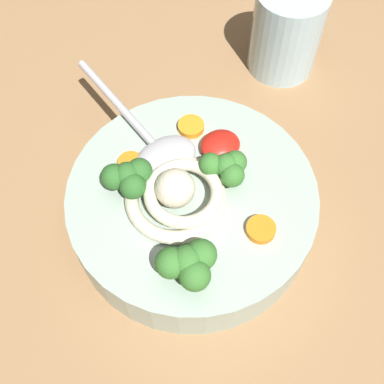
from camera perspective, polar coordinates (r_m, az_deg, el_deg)
table_slab at (r=50.75cm, az=2.97°, el=-1.93°), size 93.65×93.65×3.51cm
soup_bowl at (r=45.83cm, az=0.00°, el=-1.57°), size 22.83×22.83×5.11cm
noodle_pile at (r=42.15cm, az=-1.69°, el=-0.26°), size 9.86×9.66×3.96cm
soup_spoon at (r=45.48cm, az=-4.13°, el=5.16°), size 6.61×17.52×1.60cm
chili_sauce_dollop at (r=45.57cm, az=3.33°, el=5.50°), size 3.77×3.39×1.69cm
broccoli_floret_left at (r=37.97cm, az=-0.42°, el=-8.37°), size 4.95×4.26×3.92cm
broccoli_floret_beside_noodles at (r=42.66cm, az=3.96°, el=2.80°), size 4.18×3.60×3.31cm
broccoli_floret_right at (r=42.21cm, az=-7.46°, el=1.70°), size 4.51×3.88×3.56cm
carrot_slice_extra_b at (r=45.22cm, az=-7.19°, el=3.32°), size 2.34×2.34×0.76cm
carrot_slice_near_spoon at (r=47.55cm, az=0.24°, el=7.81°), size 2.55×2.55×0.69cm
carrot_slice_far at (r=41.94cm, az=8.11°, el=-4.32°), size 2.55×2.55×0.71cm
drinking_glass at (r=58.37cm, az=10.99°, el=17.99°), size 7.89×7.89×9.97cm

